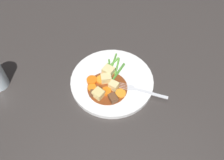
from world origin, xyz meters
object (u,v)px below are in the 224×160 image
(dinner_plate, at_px, (112,81))
(fork, at_px, (139,90))
(carrot_slice_1, at_px, (107,92))
(carrot_slice_2, at_px, (92,88))
(potato_chunk_3, at_px, (108,71))
(meat_chunk_0, at_px, (113,98))
(meat_chunk_1, at_px, (93,94))
(carrot_slice_5, at_px, (106,75))
(potato_chunk_1, at_px, (114,86))
(carrot_slice_0, at_px, (121,94))
(carrot_slice_3, at_px, (101,80))
(potato_chunk_2, at_px, (98,94))
(carrot_slice_4, at_px, (92,80))
(potato_chunk_0, at_px, (106,79))

(dinner_plate, height_order, fork, fork)
(carrot_slice_1, xyz_separation_m, carrot_slice_2, (-0.01, -0.05, -0.00))
(potato_chunk_3, height_order, meat_chunk_0, potato_chunk_3)
(meat_chunk_1, bearing_deg, carrot_slice_5, 156.88)
(potato_chunk_1, height_order, meat_chunk_1, potato_chunk_1)
(carrot_slice_0, distance_m, carrot_slice_3, 0.08)
(potato_chunk_1, height_order, meat_chunk_0, potato_chunk_1)
(dinner_plate, relative_size, carrot_slice_3, 8.57)
(carrot_slice_2, bearing_deg, potato_chunk_2, 41.32)
(potato_chunk_1, relative_size, potato_chunk_3, 0.84)
(carrot_slice_0, height_order, potato_chunk_3, potato_chunk_3)
(potato_chunk_2, xyz_separation_m, meat_chunk_1, (-0.00, -0.02, -0.00))
(carrot_slice_2, distance_m, carrot_slice_4, 0.03)
(fork, bearing_deg, potato_chunk_1, -92.19)
(carrot_slice_1, bearing_deg, carrot_slice_4, -128.09)
(carrot_slice_4, distance_m, potato_chunk_0, 0.05)
(carrot_slice_3, bearing_deg, potato_chunk_3, 146.26)
(meat_chunk_1, xyz_separation_m, fork, (-0.03, 0.15, -0.01))
(potato_chunk_1, xyz_separation_m, meat_chunk_0, (0.05, 0.00, -0.00))
(carrot_slice_4, xyz_separation_m, potato_chunk_0, (-0.01, 0.05, 0.01))
(potato_chunk_2, relative_size, meat_chunk_0, 1.08)
(meat_chunk_1, bearing_deg, dinner_plate, 139.57)
(carrot_slice_5, xyz_separation_m, potato_chunk_0, (0.02, 0.00, 0.01))
(carrot_slice_2, height_order, carrot_slice_5, carrot_slice_5)
(potato_chunk_2, relative_size, fork, 0.18)
(carrot_slice_2, distance_m, potato_chunk_2, 0.04)
(carrot_slice_2, xyz_separation_m, potato_chunk_2, (0.03, 0.02, 0.01))
(potato_chunk_2, bearing_deg, carrot_slice_4, -153.44)
(carrot_slice_0, height_order, carrot_slice_1, carrot_slice_1)
(carrot_slice_3, distance_m, fork, 0.13)
(carrot_slice_4, bearing_deg, meat_chunk_0, 47.91)
(fork, bearing_deg, meat_chunk_1, -79.46)
(carrot_slice_5, height_order, potato_chunk_1, potato_chunk_1)
(potato_chunk_0, xyz_separation_m, potato_chunk_2, (0.06, -0.02, -0.00))
(carrot_slice_3, distance_m, meat_chunk_1, 0.06)
(carrot_slice_0, relative_size, potato_chunk_0, 0.99)
(carrot_slice_0, distance_m, potato_chunk_2, 0.07)
(carrot_slice_4, height_order, potato_chunk_3, potato_chunk_3)
(carrot_slice_4, height_order, potato_chunk_1, potato_chunk_1)
(dinner_plate, xyz_separation_m, potato_chunk_3, (-0.03, -0.01, 0.02))
(dinner_plate, xyz_separation_m, carrot_slice_3, (0.01, -0.04, 0.01))
(carrot_slice_1, height_order, carrot_slice_2, carrot_slice_1)
(carrot_slice_0, xyz_separation_m, meat_chunk_0, (0.02, -0.02, 0.01))
(carrot_slice_1, height_order, carrot_slice_4, same)
(carrot_slice_4, height_order, potato_chunk_0, potato_chunk_0)
(carrot_slice_4, xyz_separation_m, carrot_slice_5, (-0.03, 0.04, -0.00))
(carrot_slice_3, distance_m, potato_chunk_1, 0.05)
(potato_chunk_1, height_order, potato_chunk_3, same)
(dinner_plate, relative_size, carrot_slice_1, 9.13)
(potato_chunk_3, bearing_deg, meat_chunk_1, -24.23)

